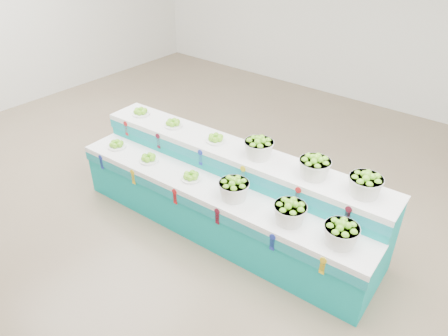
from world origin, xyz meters
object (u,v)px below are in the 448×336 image
(basket_lower_left, at_px, (234,189))
(plate_upper_mid, at_px, (173,123))
(display_stand, at_px, (224,193))
(basket_upper_right, at_px, (365,184))

(basket_lower_left, height_order, plate_upper_mid, plate_upper_mid)
(basket_lower_left, relative_size, plate_upper_mid, 1.39)
(plate_upper_mid, bearing_deg, display_stand, -10.84)
(basket_upper_right, bearing_deg, basket_lower_left, -155.87)
(display_stand, distance_m, plate_upper_mid, 1.19)
(display_stand, relative_size, plate_upper_mid, 16.07)
(display_stand, relative_size, basket_upper_right, 11.59)
(plate_upper_mid, distance_m, basket_upper_right, 2.60)
(basket_lower_left, bearing_deg, plate_upper_mid, 162.51)
(plate_upper_mid, bearing_deg, basket_lower_left, -17.49)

